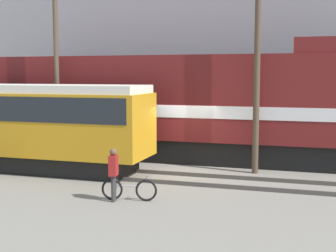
# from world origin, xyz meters

# --- Properties ---
(ground_plane) EXTENTS (120.00, 120.00, 0.00)m
(ground_plane) POSITION_xyz_m (0.00, 0.00, 0.00)
(ground_plane) COLOR gray
(track_near) EXTENTS (60.00, 1.50, 0.14)m
(track_near) POSITION_xyz_m (0.00, -1.91, 0.07)
(track_near) COLOR #47423D
(track_near) RESTS_ON ground
(track_far) EXTENTS (60.00, 1.50, 0.14)m
(track_far) POSITION_xyz_m (0.00, 2.11, 0.07)
(track_far) COLOR #47423D
(track_far) RESTS_ON ground
(building_backdrop) EXTENTS (49.62, 6.00, 13.65)m
(building_backdrop) POSITION_xyz_m (0.00, 8.70, 6.82)
(building_backdrop) COLOR #99999E
(building_backdrop) RESTS_ON ground
(freight_locomotive) EXTENTS (16.41, 3.04, 5.11)m
(freight_locomotive) POSITION_xyz_m (-0.96, 2.11, 2.38)
(freight_locomotive) COLOR black
(freight_locomotive) RESTS_ON ground
(streetcar) EXTENTS (10.38, 2.54, 3.33)m
(streetcar) POSITION_xyz_m (-6.03, -1.91, 1.91)
(streetcar) COLOR black
(streetcar) RESTS_ON ground
(bicycle) EXTENTS (1.67, 0.48, 0.71)m
(bicycle) POSITION_xyz_m (-0.26, -4.91, 0.33)
(bicycle) COLOR black
(bicycle) RESTS_ON ground
(person) EXTENTS (0.28, 0.39, 1.58)m
(person) POSITION_xyz_m (-0.66, -5.13, 0.95)
(person) COLOR #333333
(person) RESTS_ON ground
(utility_pole_left) EXTENTS (0.20, 0.20, 9.29)m
(utility_pole_left) POSITION_xyz_m (-5.56, 0.10, 4.64)
(utility_pole_left) COLOR #4C3D2D
(utility_pole_left) RESTS_ON ground
(utility_pole_center) EXTENTS (0.23, 0.23, 8.09)m
(utility_pole_center) POSITION_xyz_m (2.84, 0.10, 4.04)
(utility_pole_center) COLOR #4C3D2D
(utility_pole_center) RESTS_ON ground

